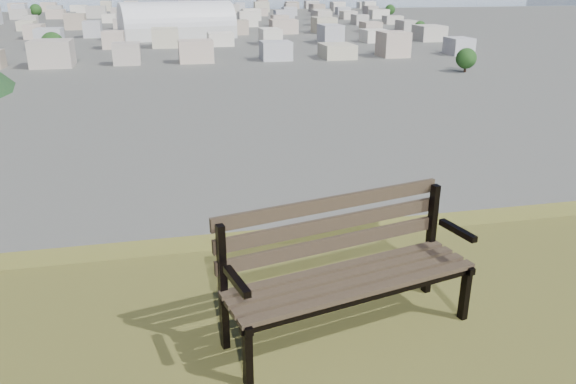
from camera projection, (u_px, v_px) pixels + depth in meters
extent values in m
cube|color=#453628|center=(366.00, 291.00, 3.59)|extent=(1.71, 0.47, 0.03)
cube|color=#453628|center=(357.00, 283.00, 3.69)|extent=(1.71, 0.47, 0.03)
cube|color=#453628|center=(348.00, 275.00, 3.79)|extent=(1.71, 0.47, 0.03)
cube|color=#453628|center=(339.00, 268.00, 3.88)|extent=(1.71, 0.47, 0.03)
cube|color=#453628|center=(334.00, 243.00, 3.89)|extent=(1.70, 0.42, 0.10)
cube|color=#453628|center=(333.00, 224.00, 3.86)|extent=(1.70, 0.42, 0.10)
cube|color=#453628|center=(332.00, 204.00, 3.83)|extent=(1.70, 0.42, 0.10)
cube|color=black|center=(248.00, 355.00, 3.32)|extent=(0.06, 0.07, 0.42)
cube|color=black|center=(223.00, 288.00, 3.58)|extent=(0.06, 0.07, 0.89)
cube|color=black|center=(235.00, 312.00, 3.41)|extent=(0.16, 0.48, 0.05)
cube|color=black|center=(237.00, 281.00, 3.29)|extent=(0.13, 0.35, 0.04)
cube|color=black|center=(465.00, 292.00, 3.98)|extent=(0.06, 0.07, 0.42)
cube|color=black|center=(431.00, 240.00, 4.25)|extent=(0.06, 0.07, 0.89)
cube|color=black|center=(450.00, 258.00, 4.08)|extent=(0.16, 0.48, 0.05)
cube|color=black|center=(458.00, 230.00, 3.95)|extent=(0.13, 0.35, 0.04)
cube|color=black|center=(367.00, 298.00, 3.60)|extent=(1.70, 0.43, 0.04)
cube|color=black|center=(338.00, 273.00, 3.91)|extent=(1.70, 0.43, 0.04)
cube|color=beige|center=(178.00, 32.00, 271.79)|extent=(56.62, 32.73, 5.91)
cylinder|color=white|center=(177.00, 26.00, 270.73)|extent=(56.62, 32.73, 22.46)
cube|color=#B3A59A|center=(56.00, 56.00, 184.68)|extent=(11.00, 11.00, 7.00)
cube|color=#C6B09D|center=(131.00, 54.00, 189.47)|extent=(11.00, 11.00, 7.00)
cube|color=#B7B7BC|center=(202.00, 52.00, 194.26)|extent=(11.00, 11.00, 7.00)
cube|color=beige|center=(270.00, 50.00, 199.05)|extent=(11.00, 11.00, 7.00)
cube|color=tan|center=(335.00, 48.00, 203.84)|extent=(11.00, 11.00, 7.00)
cube|color=beige|center=(397.00, 47.00, 208.64)|extent=(11.00, 11.00, 7.00)
cube|color=#B6AFA5|center=(456.00, 45.00, 213.43)|extent=(11.00, 11.00, 7.00)
cube|color=#B7B7BC|center=(45.00, 41.00, 227.92)|extent=(11.00, 11.00, 7.00)
cube|color=beige|center=(106.00, 40.00, 232.71)|extent=(11.00, 11.00, 7.00)
cube|color=tan|center=(165.00, 38.00, 237.50)|extent=(11.00, 11.00, 7.00)
cube|color=beige|center=(222.00, 37.00, 242.29)|extent=(11.00, 11.00, 7.00)
cube|color=#B6AFA5|center=(276.00, 36.00, 247.09)|extent=(11.00, 11.00, 7.00)
cube|color=silver|center=(329.00, 35.00, 251.88)|extent=(11.00, 11.00, 7.00)
cube|color=#B3A59A|center=(379.00, 34.00, 256.67)|extent=(11.00, 11.00, 7.00)
cube|color=#C6B09D|center=(428.00, 33.00, 261.46)|extent=(11.00, 11.00, 7.00)
cube|color=beige|center=(37.00, 31.00, 271.16)|extent=(11.00, 11.00, 7.00)
cube|color=#B6AFA5|center=(89.00, 30.00, 275.95)|extent=(11.00, 11.00, 7.00)
cube|color=silver|center=(139.00, 29.00, 280.75)|extent=(11.00, 11.00, 7.00)
cube|color=#B3A59A|center=(188.00, 28.00, 285.54)|extent=(11.00, 11.00, 7.00)
cube|color=#C6B09D|center=(235.00, 28.00, 290.33)|extent=(11.00, 11.00, 7.00)
cube|color=#B7B7BC|center=(280.00, 27.00, 295.12)|extent=(11.00, 11.00, 7.00)
cube|color=beige|center=(324.00, 26.00, 299.91)|extent=(11.00, 11.00, 7.00)
cube|color=tan|center=(367.00, 25.00, 304.70)|extent=(11.00, 11.00, 7.00)
cube|color=beige|center=(408.00, 24.00, 309.49)|extent=(11.00, 11.00, 7.00)
cube|color=#C6B09D|center=(32.00, 24.00, 314.40)|extent=(11.00, 11.00, 7.00)
cube|color=#B7B7BC|center=(77.00, 23.00, 319.20)|extent=(11.00, 11.00, 7.00)
cube|color=beige|center=(121.00, 22.00, 323.99)|extent=(11.00, 11.00, 7.00)
cube|color=tan|center=(163.00, 22.00, 328.78)|extent=(11.00, 11.00, 7.00)
cube|color=beige|center=(204.00, 21.00, 333.57)|extent=(11.00, 11.00, 7.00)
cube|color=#B6AFA5|center=(244.00, 21.00, 338.36)|extent=(11.00, 11.00, 7.00)
cube|color=silver|center=(283.00, 20.00, 343.15)|extent=(11.00, 11.00, 7.00)
cube|color=#B3A59A|center=(321.00, 19.00, 347.94)|extent=(11.00, 11.00, 7.00)
cube|color=#C6B09D|center=(358.00, 19.00, 352.73)|extent=(11.00, 11.00, 7.00)
cube|color=#B7B7BC|center=(393.00, 18.00, 357.53)|extent=(11.00, 11.00, 7.00)
cube|color=#B6AFA5|center=(28.00, 18.00, 357.65)|extent=(11.00, 11.00, 7.00)
cube|color=silver|center=(67.00, 18.00, 362.44)|extent=(11.00, 11.00, 7.00)
cube|color=#B3A59A|center=(106.00, 17.00, 367.23)|extent=(11.00, 11.00, 7.00)
cube|color=#C6B09D|center=(144.00, 17.00, 372.02)|extent=(11.00, 11.00, 7.00)
cube|color=#B7B7BC|center=(180.00, 16.00, 376.81)|extent=(11.00, 11.00, 7.00)
cube|color=beige|center=(216.00, 16.00, 381.60)|extent=(11.00, 11.00, 7.00)
cube|color=tan|center=(251.00, 15.00, 386.39)|extent=(11.00, 11.00, 7.00)
cube|color=beige|center=(285.00, 15.00, 391.18)|extent=(11.00, 11.00, 7.00)
cube|color=#B6AFA5|center=(318.00, 14.00, 395.98)|extent=(11.00, 11.00, 7.00)
cube|color=silver|center=(351.00, 14.00, 400.77)|extent=(11.00, 11.00, 7.00)
cube|color=#B3A59A|center=(382.00, 14.00, 405.56)|extent=(11.00, 11.00, 7.00)
cube|color=tan|center=(25.00, 14.00, 400.89)|extent=(11.00, 11.00, 7.00)
cube|color=beige|center=(60.00, 14.00, 405.68)|extent=(11.00, 11.00, 7.00)
cube|color=#B6AFA5|center=(95.00, 13.00, 410.47)|extent=(11.00, 11.00, 7.00)
cube|color=silver|center=(129.00, 13.00, 415.26)|extent=(11.00, 11.00, 7.00)
cube|color=#B3A59A|center=(162.00, 12.00, 420.05)|extent=(11.00, 11.00, 7.00)
cube|color=#C6B09D|center=(194.00, 12.00, 424.84)|extent=(11.00, 11.00, 7.00)
cube|color=#B7B7BC|center=(226.00, 12.00, 429.64)|extent=(11.00, 11.00, 7.00)
cube|color=beige|center=(256.00, 11.00, 434.43)|extent=(11.00, 11.00, 7.00)
cube|color=tan|center=(287.00, 11.00, 439.22)|extent=(11.00, 11.00, 7.00)
cube|color=beige|center=(316.00, 10.00, 444.01)|extent=(11.00, 11.00, 7.00)
cube|color=#B6AFA5|center=(345.00, 10.00, 448.80)|extent=(11.00, 11.00, 7.00)
cube|color=silver|center=(374.00, 10.00, 453.59)|extent=(11.00, 11.00, 7.00)
cube|color=beige|center=(22.00, 10.00, 444.13)|extent=(11.00, 11.00, 7.00)
cube|color=tan|center=(54.00, 10.00, 448.92)|extent=(11.00, 11.00, 7.00)
cube|color=beige|center=(85.00, 10.00, 453.71)|extent=(11.00, 11.00, 7.00)
cube|color=#B6AFA5|center=(116.00, 9.00, 458.50)|extent=(11.00, 11.00, 7.00)
cube|color=silver|center=(146.00, 9.00, 463.29)|extent=(11.00, 11.00, 7.00)
cube|color=#B3A59A|center=(176.00, 9.00, 468.09)|extent=(11.00, 11.00, 7.00)
cube|color=#C6B09D|center=(205.00, 9.00, 472.88)|extent=(11.00, 11.00, 7.00)
cube|color=#B7B7BC|center=(233.00, 8.00, 477.67)|extent=(11.00, 11.00, 7.00)
cube|color=beige|center=(261.00, 8.00, 482.46)|extent=(11.00, 11.00, 7.00)
cube|color=tan|center=(288.00, 8.00, 487.25)|extent=(11.00, 11.00, 7.00)
cube|color=beige|center=(315.00, 7.00, 492.04)|extent=(11.00, 11.00, 7.00)
cube|color=#B6AFA5|center=(341.00, 7.00, 496.83)|extent=(11.00, 11.00, 7.00)
cube|color=silver|center=(367.00, 7.00, 501.62)|extent=(11.00, 11.00, 7.00)
cube|color=beige|center=(20.00, 8.00, 487.37)|extent=(11.00, 11.00, 7.00)
cube|color=tan|center=(49.00, 7.00, 492.16)|extent=(11.00, 11.00, 7.00)
cube|color=beige|center=(78.00, 7.00, 496.95)|extent=(11.00, 11.00, 7.00)
cube|color=#B6AFA5|center=(106.00, 7.00, 501.75)|extent=(11.00, 11.00, 7.00)
cube|color=silver|center=(134.00, 7.00, 506.54)|extent=(11.00, 11.00, 7.00)
cube|color=#B3A59A|center=(161.00, 6.00, 511.33)|extent=(11.00, 11.00, 7.00)
cube|color=#C6B09D|center=(187.00, 6.00, 516.12)|extent=(11.00, 11.00, 7.00)
cube|color=#B7B7BC|center=(214.00, 6.00, 520.91)|extent=(11.00, 11.00, 7.00)
cube|color=beige|center=(239.00, 6.00, 525.70)|extent=(11.00, 11.00, 7.00)
cube|color=tan|center=(264.00, 5.00, 530.49)|extent=(11.00, 11.00, 7.00)
cube|color=beige|center=(289.00, 5.00, 535.28)|extent=(11.00, 11.00, 7.00)
cube|color=#B6AFA5|center=(313.00, 5.00, 540.07)|extent=(11.00, 11.00, 7.00)
cube|color=silver|center=(337.00, 5.00, 544.87)|extent=(11.00, 11.00, 7.00)
cube|color=#B3A59A|center=(361.00, 4.00, 549.66)|extent=(11.00, 11.00, 7.00)
cylinder|color=black|center=(465.00, 69.00, 174.20)|extent=(0.80, 0.80, 2.10)
sphere|color=black|center=(466.00, 58.00, 173.07)|extent=(6.30, 6.30, 6.30)
cylinder|color=black|center=(54.00, 55.00, 202.90)|extent=(0.80, 0.80, 2.70)
sphere|color=black|center=(52.00, 44.00, 201.46)|extent=(8.10, 8.10, 8.10)
cylinder|color=black|center=(420.00, 32.00, 291.74)|extent=(0.80, 0.80, 1.95)
sphere|color=black|center=(420.00, 27.00, 290.70)|extent=(5.85, 5.85, 5.85)
cylinder|color=black|center=(251.00, 19.00, 387.24)|extent=(0.80, 0.80, 2.25)
sphere|color=black|center=(251.00, 14.00, 386.04)|extent=(6.75, 6.75, 6.75)
cylinder|color=black|center=(37.00, 16.00, 411.95)|extent=(0.80, 0.80, 2.85)
sphere|color=black|center=(36.00, 10.00, 410.43)|extent=(8.55, 8.55, 8.55)
cylinder|color=black|center=(243.00, 32.00, 292.00)|extent=(0.80, 0.80, 2.10)
sphere|color=black|center=(242.00, 26.00, 290.88)|extent=(6.30, 6.30, 6.30)
cylinder|color=black|center=(390.00, 15.00, 427.40)|extent=(0.80, 0.80, 2.55)
sphere|color=black|center=(390.00, 10.00, 426.04)|extent=(7.65, 7.65, 7.65)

